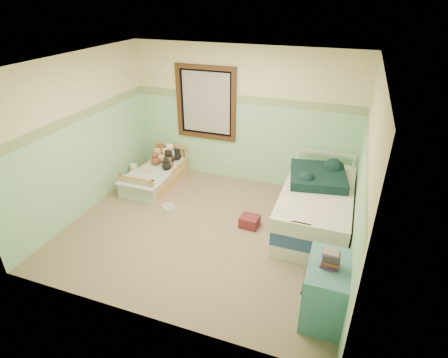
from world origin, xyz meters
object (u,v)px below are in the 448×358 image
(dresser, at_px, (325,290))
(red_pillow, at_px, (250,221))
(toddler_bed_frame, at_px, (157,179))
(plush_floor_tan, at_px, (151,182))
(twin_bed_frame, at_px, (314,220))
(floor_book, at_px, (169,207))
(plush_floor_cream, at_px, (135,174))

(dresser, xyz_separation_m, red_pillow, (-1.26, 1.38, -0.27))
(dresser, height_order, red_pillow, dresser)
(toddler_bed_frame, height_order, plush_floor_tan, plush_floor_tan)
(twin_bed_frame, height_order, floor_book, twin_bed_frame)
(plush_floor_tan, bearing_deg, twin_bed_frame, -4.20)
(twin_bed_frame, bearing_deg, dresser, -79.61)
(toddler_bed_frame, xyz_separation_m, plush_floor_cream, (-0.49, -0.00, 0.03))
(twin_bed_frame, bearing_deg, plush_floor_cream, 173.34)
(plush_floor_cream, bearing_deg, floor_book, -32.54)
(toddler_bed_frame, height_order, twin_bed_frame, twin_bed_frame)
(toddler_bed_frame, height_order, dresser, dresser)
(toddler_bed_frame, height_order, plush_floor_cream, plush_floor_cream)
(dresser, bearing_deg, plush_floor_cream, 150.74)
(toddler_bed_frame, relative_size, dresser, 1.92)
(twin_bed_frame, distance_m, floor_book, 2.41)
(plush_floor_tan, bearing_deg, dresser, -30.20)
(plush_floor_cream, distance_m, dresser, 4.36)
(red_pillow, distance_m, floor_book, 1.45)
(toddler_bed_frame, distance_m, plush_floor_tan, 0.19)
(plush_floor_cream, distance_m, plush_floor_tan, 0.49)
(toddler_bed_frame, xyz_separation_m, floor_book, (0.61, -0.70, -0.08))
(toddler_bed_frame, xyz_separation_m, red_pillow, (2.06, -0.76, -0.00))
(toddler_bed_frame, xyz_separation_m, twin_bed_frame, (3.00, -0.41, 0.02))
(plush_floor_cream, relative_size, plush_floor_tan, 0.95)
(plush_floor_tan, relative_size, twin_bed_frame, 0.13)
(twin_bed_frame, bearing_deg, red_pillow, -159.76)
(plush_floor_cream, bearing_deg, dresser, -29.26)
(dresser, bearing_deg, red_pillow, 132.47)
(floor_book, bearing_deg, red_pillow, 36.39)
(twin_bed_frame, xyz_separation_m, red_pillow, (-0.94, -0.35, -0.02))
(plush_floor_cream, bearing_deg, red_pillow, -16.53)
(toddler_bed_frame, bearing_deg, plush_floor_tan, -98.47)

